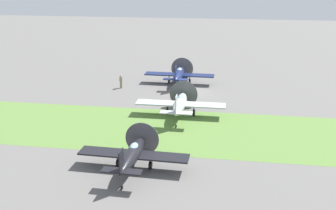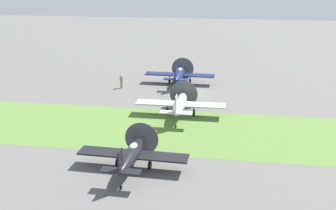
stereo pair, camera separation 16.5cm
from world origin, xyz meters
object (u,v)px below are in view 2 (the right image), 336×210
Objects in this scene: airplane_lead at (179,74)px; airplane_trail at (132,154)px; ground_crew_mechanic at (121,81)px; ground_crew_chief at (186,65)px; airplane_wingman at (180,103)px.

airplane_lead reaches higher than airplane_trail.
airplane_trail is 4.85× the size of ground_crew_mechanic.
airplane_trail is at bearing 73.76° from ground_crew_chief.
airplane_trail reaches higher than ground_crew_chief.
airplane_wingman reaches higher than ground_crew_chief.
ground_crew_chief is (-1.54, 19.26, -0.47)m from airplane_wingman.
airplane_wingman is 5.30× the size of ground_crew_mechanic.
airplane_trail is 31.24m from ground_crew_chief.
airplane_lead is 7.64m from ground_crew_mechanic.
airplane_lead is 1.09× the size of airplane_trail.
ground_crew_mechanic is at bearing 133.37° from airplane_wingman.
airplane_trail is at bearing -90.32° from airplane_lead.
ground_crew_mechanic is (-6.63, 21.11, -0.34)m from airplane_trail.
ground_crew_chief is at bearing 90.74° from airplane_trail.
ground_crew_chief is (0.10, 7.22, -0.46)m from airplane_lead.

